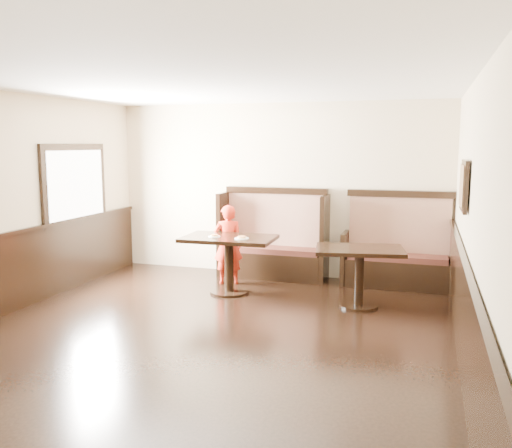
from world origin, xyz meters
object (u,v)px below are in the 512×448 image
at_px(booth_neighbor, 398,255).
at_px(child, 228,245).
at_px(booth_main, 274,245).
at_px(table_neighbor, 359,263).
at_px(table_main, 229,250).

xyz_separation_m(booth_neighbor, child, (-2.50, -0.65, 0.13)).
bearing_deg(booth_neighbor, booth_main, 179.95).
relative_size(table_neighbor, child, 1.01).
bearing_deg(table_neighbor, booth_neighbor, 61.01).
distance_m(table_main, table_neighbor, 1.87).
xyz_separation_m(booth_main, child, (-0.55, -0.65, 0.09)).
relative_size(booth_neighbor, child, 1.34).
xyz_separation_m(booth_neighbor, table_neighbor, (-0.43, -1.24, 0.11)).
distance_m(booth_main, child, 0.86).
relative_size(table_main, child, 1.07).
bearing_deg(table_neighbor, booth_main, 130.84).
bearing_deg(booth_neighbor, table_main, -153.62).
bearing_deg(child, table_main, 90.06).
distance_m(booth_main, booth_neighbor, 1.95).
distance_m(booth_neighbor, child, 2.59).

